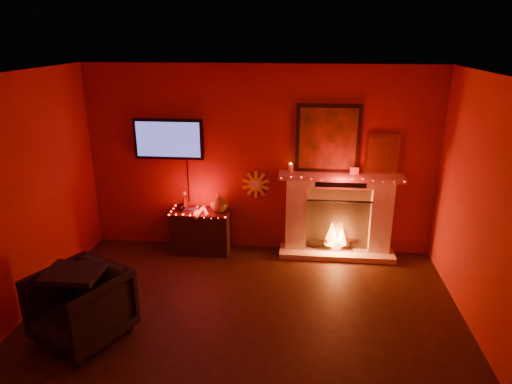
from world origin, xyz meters
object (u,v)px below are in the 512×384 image
at_px(tv, 169,139).
at_px(sunburst_clock, 256,184).
at_px(fireplace, 338,207).
at_px(console_table, 202,229).
at_px(armchair, 81,306).

distance_m(tv, sunburst_clock, 1.41).
height_order(fireplace, tv, fireplace).
bearing_deg(console_table, sunburst_clock, 15.79).
bearing_deg(armchair, tv, 108.10).
xyz_separation_m(fireplace, tv, (-2.44, 0.06, 0.92)).
xyz_separation_m(tv, sunburst_clock, (1.25, 0.03, -0.65)).
xyz_separation_m(fireplace, sunburst_clock, (-1.19, 0.09, 0.28)).
height_order(sunburst_clock, console_table, sunburst_clock).
height_order(tv, console_table, tv).
bearing_deg(fireplace, tv, 178.50).
xyz_separation_m(console_table, armchair, (-0.83, -2.15, 0.02)).
bearing_deg(sunburst_clock, console_table, -164.21).
relative_size(tv, armchair, 1.45).
bearing_deg(sunburst_clock, tv, -178.76).
relative_size(tv, console_table, 1.36).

